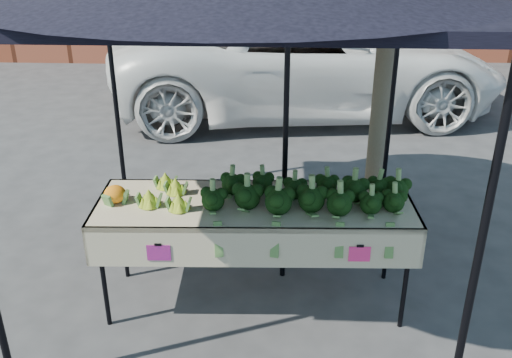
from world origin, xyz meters
name	(u,v)px	position (x,y,z in m)	size (l,w,h in m)	color
ground	(252,290)	(0.00, 0.00, 0.00)	(90.00, 90.00, 0.00)	#303032
table	(255,253)	(0.03, -0.12, 0.45)	(2.43, 0.89, 0.90)	beige
canopy	(242,124)	(-0.09, 0.32, 1.37)	(3.16, 3.16, 2.74)	black
broccoli_heap	(307,188)	(0.42, -0.09, 1.02)	(1.58, 0.55, 0.24)	black
romanesco_cluster	(168,187)	(-0.63, -0.08, 0.99)	(0.41, 0.55, 0.18)	#ABBC2F
cauliflower_pair	(115,192)	(-1.02, -0.17, 0.98)	(0.18, 0.18, 0.16)	orange
street_tree	(389,9)	(1.07, 0.83, 2.18)	(2.22, 2.22, 4.37)	#1E4C14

